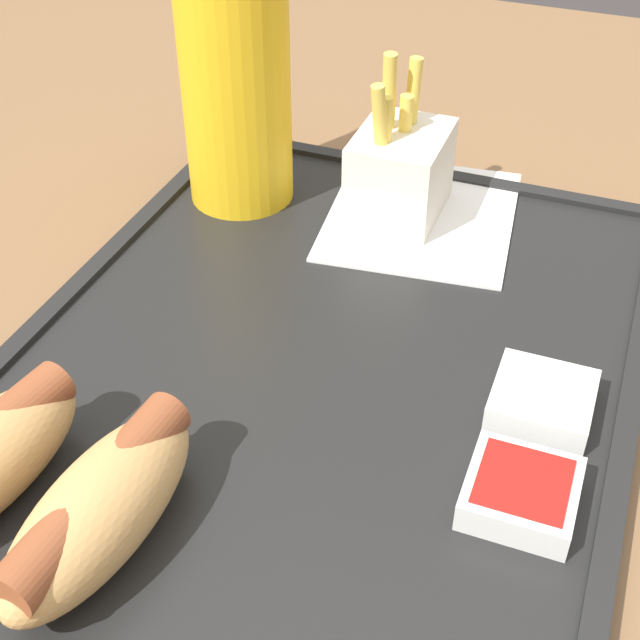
{
  "coord_description": "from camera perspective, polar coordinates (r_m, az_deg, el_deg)",
  "views": [
    {
      "loc": [
        -0.32,
        -0.14,
        1.08
      ],
      "look_at": [
        0.03,
        -0.01,
        0.78
      ],
      "focal_mm": 50.0,
      "sensor_mm": 36.0,
      "label": 1
    }
  ],
  "objects": [
    {
      "name": "soda_cup",
      "position": [
        0.61,
        -5.42,
        14.93
      ],
      "size": [
        0.08,
        0.08,
        0.2
      ],
      "color": "gold",
      "rests_on": "food_tray"
    },
    {
      "name": "paper_napkin",
      "position": [
        0.63,
        6.5,
        6.69
      ],
      "size": [
        0.16,
        0.14,
        0.0
      ],
      "color": "white",
      "rests_on": "food_tray"
    },
    {
      "name": "fries_carton",
      "position": [
        0.61,
        5.32,
        9.52
      ],
      "size": [
        0.07,
        0.06,
        0.11
      ],
      "color": "silver",
      "rests_on": "food_tray"
    },
    {
      "name": "sauce_cup_ketchup",
      "position": [
        0.43,
        12.75,
        -10.69
      ],
      "size": [
        0.05,
        0.05,
        0.02
      ],
      "color": "silver",
      "rests_on": "food_tray"
    },
    {
      "name": "sauce_cup_mayo",
      "position": [
        0.48,
        14.05,
        -4.96
      ],
      "size": [
        0.05,
        0.05,
        0.02
      ],
      "color": "silver",
      "rests_on": "food_tray"
    },
    {
      "name": "hot_dog_near",
      "position": [
        0.41,
        -13.9,
        -11.56
      ],
      "size": [
        0.13,
        0.06,
        0.05
      ],
      "color": "tan",
      "rests_on": "food_tray"
    },
    {
      "name": "food_tray",
      "position": [
        0.5,
        0.0,
        -3.08
      ],
      "size": [
        0.46,
        0.34,
        0.01
      ],
      "color": "black",
      "rests_on": "dining_table"
    }
  ]
}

